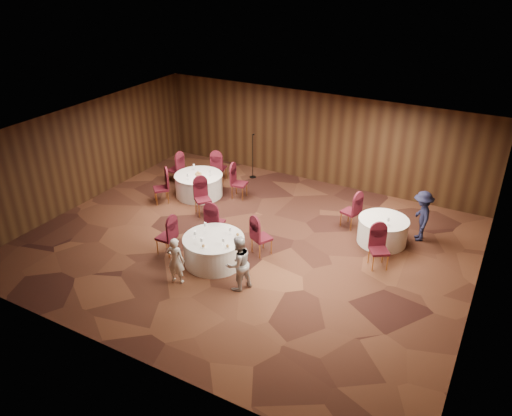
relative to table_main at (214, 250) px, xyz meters
The scene contains 15 objects.
ground 1.31m from the table_main, 76.40° to the left, with size 12.00×12.00×0.00m, color black.
room_shell 2.02m from the table_main, 76.40° to the left, with size 12.00×12.00×12.00m.
table_main is the anchor object (origin of this frame).
table_left 4.17m from the table_main, 130.02° to the left, with size 1.61×1.61×0.74m.
table_right 4.80m from the table_main, 40.91° to the left, with size 1.40×1.40×0.74m.
chairs_main 0.73m from the table_main, 121.54° to the left, with size 2.90×1.89×1.00m.
chairs_left 4.19m from the table_main, 129.59° to the left, with size 3.15×3.07×1.00m.
chairs_right 4.21m from the table_main, 40.39° to the left, with size 2.06×2.40×1.00m.
tabletop_main 0.50m from the table_main, 28.22° to the right, with size 1.11×1.06×0.22m.
tabletop_left 4.19m from the table_main, 130.15° to the left, with size 0.82×0.82×0.22m.
tabletop_right 4.81m from the table_main, 37.28° to the left, with size 0.08×0.08×0.22m.
mic_stand 5.66m from the table_main, 108.63° to the left, with size 0.24×0.24×1.65m.
woman_a 1.27m from the table_main, 105.29° to the right, with size 0.46×0.30×1.26m, color silver.
woman_b 1.39m from the table_main, 30.44° to the right, with size 0.70×0.55×1.44m, color silver.
man_c 5.92m from the table_main, 40.29° to the left, with size 0.97×0.56×1.50m, color black.
Camera 1 is at (6.07, -10.49, 7.45)m, focal length 35.00 mm.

